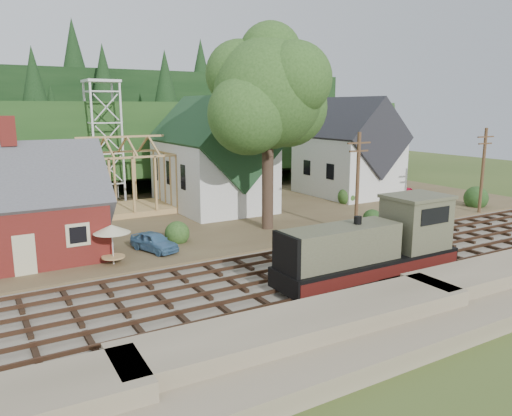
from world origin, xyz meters
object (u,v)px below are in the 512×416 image
car_blue (154,242)px  car_red (395,190)px  locomotive (375,247)px  patio_set (112,231)px

car_blue → car_red: (29.71, 6.93, 0.00)m
locomotive → car_blue: size_ratio=3.01×
locomotive → car_red: (20.70, 18.37, -1.10)m
locomotive → patio_set: size_ratio=4.61×
car_red → patio_set: (-32.85, -8.39, 1.47)m
car_blue → car_red: size_ratio=0.82×
car_red → car_blue: bearing=95.5°
car_blue → patio_set: bearing=-173.9°
car_red → locomotive: bearing=124.0°
locomotive → patio_set: locomotive is taller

